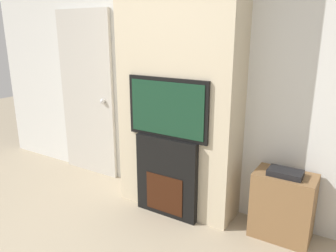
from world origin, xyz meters
name	(u,v)px	position (x,y,z in m)	size (l,w,h in m)	color
wall_back	(190,75)	(0.00, 2.03, 1.35)	(6.00, 0.06, 2.70)	silver
chimney_breast	(179,78)	(0.00, 1.80, 1.35)	(1.22, 0.39, 2.70)	beige
fireplace	(168,177)	(0.00, 1.61, 0.40)	(0.66, 0.15, 0.80)	black
television	(168,108)	(0.00, 1.61, 1.09)	(0.84, 0.07, 0.57)	black
media_stand	(283,205)	(1.06, 1.81, 0.31)	(0.51, 0.32, 0.65)	brown
entry_door	(87,95)	(-1.41, 1.97, 1.01)	(0.84, 0.09, 2.03)	#BCB7AD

